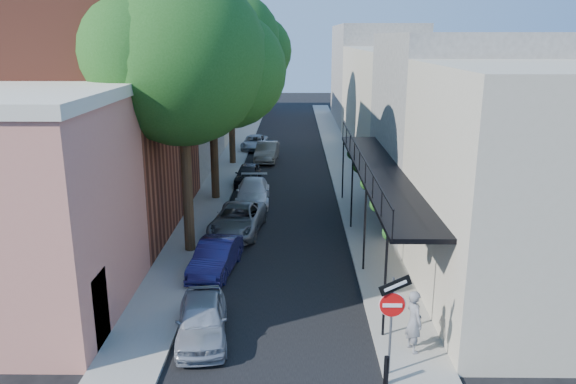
{
  "coord_description": "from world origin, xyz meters",
  "views": [
    {
      "loc": [
        0.61,
        -12.24,
        8.84
      ],
      "look_at": [
        0.36,
        9.5,
        2.8
      ],
      "focal_mm": 35.0,
      "sensor_mm": 36.0,
      "label": 1
    }
  ],
  "objects_px": {
    "parked_car_b": "(216,257)",
    "parked_car_g": "(255,143)",
    "parked_car_a": "(202,319)",
    "parked_car_d": "(253,192)",
    "sign_post": "(392,309)",
    "parked_car_c": "(238,220)",
    "oak_near": "(193,62)",
    "parked_car_e": "(248,174)",
    "parked_car_f": "(267,152)",
    "oak_mid": "(219,71)",
    "pedestrian": "(414,321)",
    "bollard": "(386,370)",
    "oak_far": "(237,45)"
  },
  "relations": [
    {
      "from": "oak_mid",
      "to": "pedestrian",
      "type": "distance_m",
      "value": 18.71
    },
    {
      "from": "oak_mid",
      "to": "sign_post",
      "type": "bearing_deg",
      "value": -69.14
    },
    {
      "from": "oak_far",
      "to": "parked_car_c",
      "type": "xyz_separation_m",
      "value": [
        1.34,
        -14.82,
        -7.61
      ]
    },
    {
      "from": "parked_car_b",
      "to": "oak_near",
      "type": "bearing_deg",
      "value": 119.75
    },
    {
      "from": "oak_far",
      "to": "sign_post",
      "type": "bearing_deg",
      "value": -76.09
    },
    {
      "from": "parked_car_e",
      "to": "parked_car_g",
      "type": "xyz_separation_m",
      "value": [
        -0.32,
        10.96,
        -0.04
      ]
    },
    {
      "from": "parked_car_a",
      "to": "parked_car_d",
      "type": "bearing_deg",
      "value": 80.89
    },
    {
      "from": "parked_car_b",
      "to": "parked_car_d",
      "type": "relative_size",
      "value": 0.87
    },
    {
      "from": "oak_near",
      "to": "oak_mid",
      "type": "bearing_deg",
      "value": 90.37
    },
    {
      "from": "sign_post",
      "to": "oak_near",
      "type": "relative_size",
      "value": 0.26
    },
    {
      "from": "bollard",
      "to": "parked_car_a",
      "type": "xyz_separation_m",
      "value": [
        -5.16,
        2.45,
        0.11
      ]
    },
    {
      "from": "bollard",
      "to": "oak_near",
      "type": "bearing_deg",
      "value": 123.12
    },
    {
      "from": "bollard",
      "to": "oak_far",
      "type": "distance_m",
      "value": 28.58
    },
    {
      "from": "sign_post",
      "to": "parked_car_g",
      "type": "relative_size",
      "value": 0.74
    },
    {
      "from": "oak_near",
      "to": "parked_car_f",
      "type": "relative_size",
      "value": 2.71
    },
    {
      "from": "parked_car_b",
      "to": "oak_mid",
      "type": "bearing_deg",
      "value": 103.32
    },
    {
      "from": "parked_car_g",
      "to": "pedestrian",
      "type": "relative_size",
      "value": 2.19
    },
    {
      "from": "parked_car_e",
      "to": "parked_car_d",
      "type": "bearing_deg",
      "value": -78.74
    },
    {
      "from": "parked_car_c",
      "to": "oak_near",
      "type": "bearing_deg",
      "value": -115.73
    },
    {
      "from": "parked_car_e",
      "to": "pedestrian",
      "type": "xyz_separation_m",
      "value": [
        6.3,
        -19.39,
        0.44
      ]
    },
    {
      "from": "parked_car_a",
      "to": "parked_car_d",
      "type": "xyz_separation_m",
      "value": [
        0.51,
        14.31,
        0.0
      ]
    },
    {
      "from": "oak_near",
      "to": "pedestrian",
      "type": "distance_m",
      "value": 12.92
    },
    {
      "from": "bollard",
      "to": "parked_car_b",
      "type": "bearing_deg",
      "value": 126.19
    },
    {
      "from": "sign_post",
      "to": "parked_car_f",
      "type": "height_order",
      "value": "sign_post"
    },
    {
      "from": "oak_near",
      "to": "parked_car_d",
      "type": "distance_m",
      "value": 10.22
    },
    {
      "from": "parked_car_b",
      "to": "parked_car_d",
      "type": "bearing_deg",
      "value": 93.11
    },
    {
      "from": "oak_near",
      "to": "oak_far",
      "type": "distance_m",
      "value": 17.01
    },
    {
      "from": "parked_car_a",
      "to": "parked_car_b",
      "type": "xyz_separation_m",
      "value": [
        -0.26,
        4.95,
        -0.0
      ]
    },
    {
      "from": "parked_car_b",
      "to": "parked_car_f",
      "type": "distance_m",
      "value": 20.18
    },
    {
      "from": "pedestrian",
      "to": "parked_car_b",
      "type": "bearing_deg",
      "value": 30.62
    },
    {
      "from": "oak_far",
      "to": "parked_car_g",
      "type": "distance_m",
      "value": 9.33
    },
    {
      "from": "parked_car_e",
      "to": "parked_car_f",
      "type": "relative_size",
      "value": 0.84
    },
    {
      "from": "oak_mid",
      "to": "parked_car_d",
      "type": "bearing_deg",
      "value": -28.61
    },
    {
      "from": "sign_post",
      "to": "parked_car_f",
      "type": "relative_size",
      "value": 0.71
    },
    {
      "from": "parked_car_b",
      "to": "parked_car_g",
      "type": "relative_size",
      "value": 0.94
    },
    {
      "from": "parked_car_e",
      "to": "bollard",
      "type": "bearing_deg",
      "value": -72.99
    },
    {
      "from": "pedestrian",
      "to": "sign_post",
      "type": "bearing_deg",
      "value": 126.18
    },
    {
      "from": "parked_car_b",
      "to": "parked_car_f",
      "type": "bearing_deg",
      "value": 94.89
    },
    {
      "from": "pedestrian",
      "to": "parked_car_g",
      "type": "bearing_deg",
      "value": -5.28
    },
    {
      "from": "bollard",
      "to": "parked_car_d",
      "type": "bearing_deg",
      "value": 105.51
    },
    {
      "from": "parked_car_b",
      "to": "parked_car_f",
      "type": "xyz_separation_m",
      "value": [
        1.02,
        20.15,
        0.06
      ]
    },
    {
      "from": "oak_mid",
      "to": "pedestrian",
      "type": "height_order",
      "value": "oak_mid"
    },
    {
      "from": "sign_post",
      "to": "pedestrian",
      "type": "xyz_separation_m",
      "value": [
        0.86,
        1.18,
        -0.99
      ]
    },
    {
      "from": "oak_near",
      "to": "pedestrian",
      "type": "height_order",
      "value": "oak_near"
    },
    {
      "from": "oak_near",
      "to": "parked_car_d",
      "type": "relative_size",
      "value": 2.61
    },
    {
      "from": "oak_far",
      "to": "parked_car_d",
      "type": "xyz_separation_m",
      "value": [
        1.7,
        -10.0,
        -7.62
      ]
    },
    {
      "from": "parked_car_b",
      "to": "pedestrian",
      "type": "xyz_separation_m",
      "value": [
        6.44,
        -5.75,
        0.42
      ]
    },
    {
      "from": "sign_post",
      "to": "parked_car_d",
      "type": "bearing_deg",
      "value": 106.45
    },
    {
      "from": "parked_car_d",
      "to": "parked_car_e",
      "type": "height_order",
      "value": "parked_car_d"
    },
    {
      "from": "bollard",
      "to": "parked_car_d",
      "type": "height_order",
      "value": "parked_car_d"
    }
  ]
}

